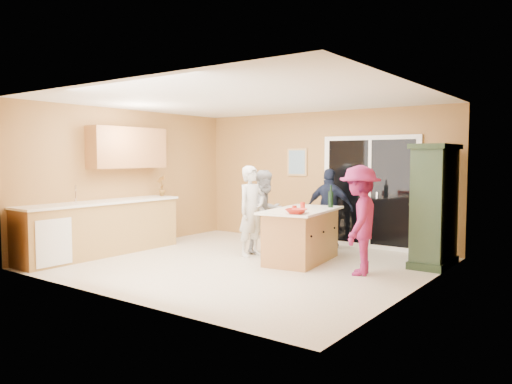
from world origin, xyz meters
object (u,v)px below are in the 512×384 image
Objects in this scene: woman_navy at (330,209)px; woman_magenta at (360,220)px; green_hutch at (435,207)px; woman_grey at (266,212)px; kitchen_island at (301,237)px; woman_white at (252,211)px.

woman_navy is 2.06m from woman_magenta.
green_hutch is at bearing 134.43° from woman_magenta.
woman_grey is at bearing 40.34° from woman_navy.
woman_magenta is (1.32, -1.58, 0.05)m from woman_navy.
woman_grey is 0.99× the size of woman_navy.
kitchen_island is at bearing -153.31° from green_hutch.
kitchen_island is 1.17× the size of woman_navy.
woman_navy is at bearing -155.33° from woman_magenta.
woman_grey is (0.03, 0.39, -0.04)m from woman_white.
woman_navy is (-0.18, 1.30, 0.34)m from kitchen_island.
woman_navy is (0.72, 1.03, 0.01)m from woman_grey.
green_hutch is 1.22× the size of woman_white.
green_hutch is at bearing -64.07° from woman_grey.
woman_grey is (-0.90, 0.27, 0.33)m from kitchen_island.
woman_navy reaches higher than woman_grey.
woman_white is at bearing -109.57° from woman_magenta.
green_hutch is (1.85, 0.93, 0.52)m from kitchen_island.
woman_white is (-0.93, -0.12, 0.38)m from kitchen_island.
green_hutch reaches higher than woman_white.
woman_grey is 2.12m from woman_magenta.
woman_grey is (-2.75, -0.66, -0.19)m from green_hutch.
woman_navy is (-2.02, 0.37, -0.18)m from green_hutch.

